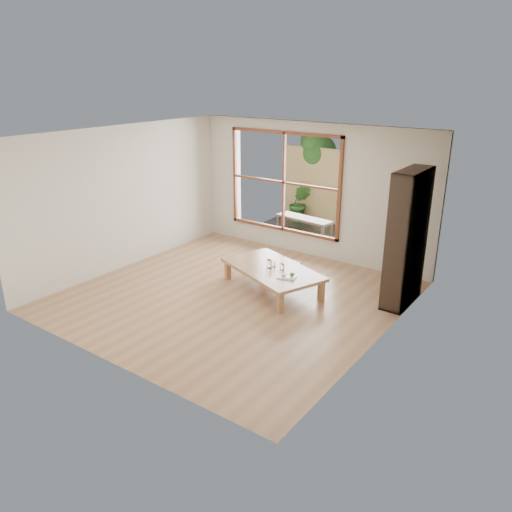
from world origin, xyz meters
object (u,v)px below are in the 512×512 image
Objects in this scene: bookshelf at (407,239)px; food_tray at (288,276)px; garden_bench at (304,220)px; low_table at (272,270)px.

bookshelf is 1.93m from food_tray.
bookshelf is 3.66m from garden_bench.
bookshelf reaches higher than food_tray.
low_table is 1.50× the size of garden_bench.
bookshelf reaches higher than garden_bench.
garden_bench is (-1.03, 2.79, 0.04)m from low_table.
bookshelf is at bearing -27.38° from garden_bench.
garden_bench reaches higher than low_table.
bookshelf is at bearing 43.15° from low_table.
garden_bench is at bearing 100.74° from food_tray.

